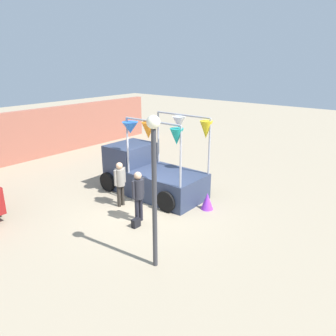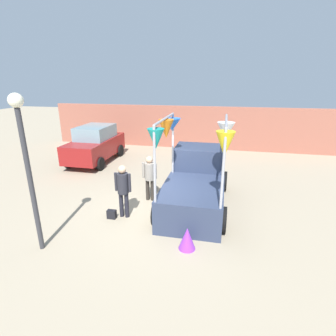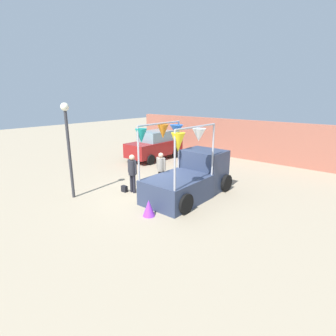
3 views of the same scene
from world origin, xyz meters
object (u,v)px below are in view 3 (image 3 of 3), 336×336
object	(u,v)px
person_vendor	(161,167)
handbag	(124,189)
parked_car	(155,145)
vendor_truck	(191,175)
person_customer	(132,170)
street_lamp	(68,137)
folded_kite_bundle_violet	(149,208)

from	to	relation	value
person_vendor	handbag	bearing A→B (deg)	-117.75
parked_car	person_vendor	xyz separation A→B (m)	(4.07, -3.94, 0.04)
vendor_truck	person_customer	distance (m)	2.56
vendor_truck	street_lamp	size ratio (longest dim) A/B	1.05
street_lamp	person_vendor	bearing A→B (deg)	59.76
person_vendor	street_lamp	distance (m)	4.19
person_customer	street_lamp	size ratio (longest dim) A/B	0.44
person_vendor	handbag	xyz separation A→B (m)	(-0.81, -1.55, -0.85)
parked_car	handbag	size ratio (longest dim) A/B	14.29
vendor_truck	folded_kite_bundle_violet	world-z (taller)	vendor_truck
handbag	person_vendor	bearing A→B (deg)	62.25
person_customer	folded_kite_bundle_violet	world-z (taller)	person_customer
vendor_truck	street_lamp	distance (m)	5.27
vendor_truck	street_lamp	world-z (taller)	street_lamp
parked_car	street_lamp	size ratio (longest dim) A/B	1.03
folded_kite_bundle_violet	person_vendor	bearing A→B (deg)	123.62
vendor_truck	parked_car	distance (m)	6.86
vendor_truck	street_lamp	bearing A→B (deg)	-135.77
handbag	street_lamp	distance (m)	3.22
parked_car	person_vendor	bearing A→B (deg)	-44.07
parked_car	person_customer	size ratio (longest dim) A/B	2.34
person_vendor	street_lamp	xyz separation A→B (m)	(-1.96, -3.36, 1.55)
folded_kite_bundle_violet	street_lamp	bearing A→B (deg)	-168.16
person_vendor	handbag	size ratio (longest dim) A/B	5.86
person_customer	handbag	xyz separation A→B (m)	(-0.35, -0.20, -0.90)
parked_car	person_customer	bearing A→B (deg)	-55.71
street_lamp	person_customer	bearing A→B (deg)	53.39
street_lamp	folded_kite_bundle_violet	world-z (taller)	street_lamp
street_lamp	folded_kite_bundle_violet	distance (m)	4.38
parked_car	street_lamp	bearing A→B (deg)	-73.84
street_lamp	handbag	bearing A→B (deg)	57.72
person_vendor	handbag	distance (m)	1.94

